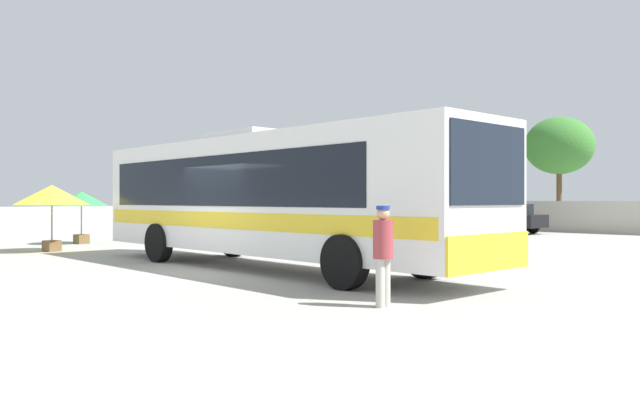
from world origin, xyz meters
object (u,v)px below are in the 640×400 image
Objects in this scene: attendant_by_bus_door at (383,249)px; vendor_umbrella_near_gate_green at (81,200)px; coach_bus_white_yellow at (267,194)px; parked_car_second_black at (501,218)px; parked_car_leftmost_dark_blue at (401,216)px; vendor_umbrella_secondary_yellow at (52,196)px; roadside_tree_midleft at (559,146)px; roadside_tree_left at (449,157)px.

vendor_umbrella_near_gate_green is at bearing 170.27° from attendant_by_bus_door.
parked_car_second_black is (-4.05, 18.94, -1.05)m from coach_bus_white_yellow.
vendor_umbrella_near_gate_green is (-11.60, 0.55, -0.15)m from coach_bus_white_yellow.
coach_bus_white_yellow is 7.75× the size of attendant_by_bus_door.
vendor_umbrella_near_gate_green is at bearing -96.19° from parked_car_leftmost_dark_blue.
vendor_umbrella_secondary_yellow reaches higher than parked_car_leftmost_dark_blue.
coach_bus_white_yellow is at bearing 156.82° from attendant_by_bus_door.
roadside_tree_midleft is at bearing 75.08° from vendor_umbrella_near_gate_green.
parked_car_second_black is at bearing 114.33° from attendant_by_bus_door.
attendant_by_bus_door is at bearing -70.89° from roadside_tree_midleft.
roadside_tree_left reaches higher than parked_car_leftmost_dark_blue.
roadside_tree_midleft is at bearing 99.63° from coach_bus_white_yellow.
roadside_tree_midleft reaches higher than vendor_umbrella_secondary_yellow.
attendant_by_bus_door is 0.39× the size of parked_car_leftmost_dark_blue.
roadside_tree_midleft is (5.13, 8.90, 4.16)m from parked_car_leftmost_dark_blue.
roadside_tree_left is (-10.64, 24.29, 2.59)m from coach_bus_white_yellow.
vendor_umbrella_secondary_yellow reaches higher than parked_car_second_black.
coach_bus_white_yellow is at bearing -77.93° from parked_car_second_black.
attendant_by_bus_door is 23.42m from parked_car_second_black.
attendant_by_bus_door is 0.79× the size of vendor_umbrella_near_gate_green.
attendant_by_bus_door reaches higher than parked_car_second_black.
coach_bus_white_yellow is 2.80× the size of parked_car_second_black.
vendor_umbrella_secondary_yellow is at bearing -85.93° from roadside_tree_left.
roadside_tree_left reaches higher than vendor_umbrella_secondary_yellow.
roadside_tree_midleft reaches higher than roadside_tree_left.
roadside_tree_left reaches higher than coach_bus_white_yellow.
coach_bus_white_yellow is 5.28× the size of vendor_umbrella_secondary_yellow.
attendant_by_bus_door is 14.42m from vendor_umbrella_secondary_yellow.
roadside_tree_left is at bearing 121.31° from attendant_by_bus_door.
roadside_tree_left is (0.96, 23.73, 2.75)m from vendor_umbrella_near_gate_green.
vendor_umbrella_near_gate_green reaches higher than parked_car_second_black.
coach_bus_white_yellow reaches higher than parked_car_second_black.
parked_car_second_black is (7.55, 18.39, -0.89)m from vendor_umbrella_near_gate_green.
roadside_tree_midleft reaches higher than attendant_by_bus_door.
coach_bus_white_yellow is 20.51m from parked_car_leftmost_dark_blue.
parked_car_leftmost_dark_blue is 0.62× the size of roadside_tree_midleft.
attendant_by_bus_door is 31.30m from roadside_tree_midleft.
roadside_tree_midleft reaches higher than parked_car_leftmost_dark_blue.
vendor_umbrella_secondary_yellow is at bearing -102.91° from parked_car_second_black.
vendor_umbrella_near_gate_green reaches higher than parked_car_leftmost_dark_blue.
vendor_umbrella_secondary_yellow is at bearing -168.97° from coach_bus_white_yellow.
parked_car_second_black is (4.73, 20.65, -1.03)m from vendor_umbrella_secondary_yellow.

